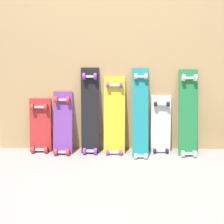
{
  "coord_description": "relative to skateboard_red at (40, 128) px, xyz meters",
  "views": [
    {
      "loc": [
        0.04,
        -2.79,
        1.09
      ],
      "look_at": [
        0.0,
        -0.07,
        0.44
      ],
      "focal_mm": 43.8,
      "sensor_mm": 36.0,
      "label": 1
    }
  ],
  "objects": [
    {
      "name": "skateboard_white",
      "position": [
        1.28,
        0.01,
        0.01
      ],
      "size": [
        0.21,
        0.16,
        0.67
      ],
      "color": "silver",
      "rests_on": "ground"
    },
    {
      "name": "skateboard_yellow",
      "position": [
        0.79,
        -0.02,
        0.11
      ],
      "size": [
        0.22,
        0.22,
        0.87
      ],
      "color": "gold",
      "rests_on": "ground"
    },
    {
      "name": "plywood_wall_panel",
      "position": [
        0.76,
        0.09,
        0.6
      ],
      "size": [
        2.48,
        0.04,
        1.71
      ],
      "primitive_type": "cube",
      "color": "tan",
      "rests_on": "ground"
    },
    {
      "name": "skateboard_green",
      "position": [
        1.54,
        -0.04,
        0.15
      ],
      "size": [
        0.19,
        0.26,
        0.93
      ],
      "color": "#1E7238",
      "rests_on": "ground"
    },
    {
      "name": "skateboard_teal",
      "position": [
        1.05,
        -0.07,
        0.15
      ],
      "size": [
        0.16,
        0.31,
        0.95
      ],
      "color": "#197A7F",
      "rests_on": "ground"
    },
    {
      "name": "skateboard_black",
      "position": [
        0.53,
        -0.01,
        0.16
      ],
      "size": [
        0.19,
        0.21,
        0.95
      ],
      "color": "black",
      "rests_on": "ground"
    },
    {
      "name": "skateboard_purple",
      "position": [
        0.25,
        -0.04,
        0.04
      ],
      "size": [
        0.2,
        0.24,
        0.7
      ],
      "color": "#6B338C",
      "rests_on": "ground"
    },
    {
      "name": "ground_plane",
      "position": [
        0.76,
        0.02,
        -0.25
      ],
      "size": [
        12.0,
        12.0,
        0.0
      ],
      "primitive_type": "plane",
      "color": "gray"
    },
    {
      "name": "skateboard_red",
      "position": [
        0.0,
        0.0,
        0.0
      ],
      "size": [
        0.23,
        0.18,
        0.63
      ],
      "color": "#B22626",
      "rests_on": "ground"
    }
  ]
}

